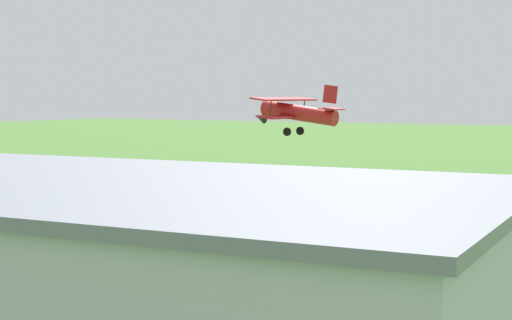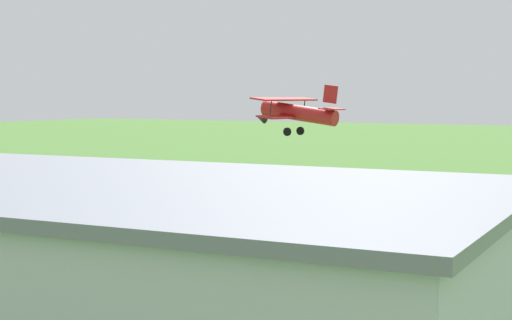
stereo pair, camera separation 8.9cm
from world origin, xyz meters
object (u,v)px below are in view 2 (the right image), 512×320
object	(u,v)px
biplane	(296,112)
person_near_hangar_door	(38,225)
person_beside_truck	(102,222)
person_walking_on_apron	(426,259)
person_watching_takeoff	(83,222)

from	to	relation	value
biplane	person_near_hangar_door	size ratio (longest dim) A/B	4.61
biplane	person_beside_truck	xyz separation A→B (m)	(6.30, 15.06, -6.88)
person_beside_truck	person_walking_on_apron	xyz separation A→B (m)	(-21.79, 1.16, -0.01)
person_beside_truck	person_near_hangar_door	distance (m)	3.99
biplane	person_beside_truck	distance (m)	17.71
person_beside_truck	person_walking_on_apron	bearing A→B (deg)	176.94
person_near_hangar_door	person_beside_truck	bearing A→B (deg)	-130.35
person_near_hangar_door	biplane	bearing A→B (deg)	-116.16
biplane	person_near_hangar_door	bearing A→B (deg)	63.84
biplane	person_walking_on_apron	size ratio (longest dim) A/B	4.62
biplane	person_walking_on_apron	distance (m)	23.46
person_watching_takeoff	person_walking_on_apron	bearing A→B (deg)	178.40
person_near_hangar_door	person_watching_takeoff	xyz separation A→B (m)	(-1.43, -2.52, -0.02)
person_beside_truck	person_watching_takeoff	xyz separation A→B (m)	(1.16, 0.53, -0.02)
person_walking_on_apron	person_watching_takeoff	world-z (taller)	person_walking_on_apron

